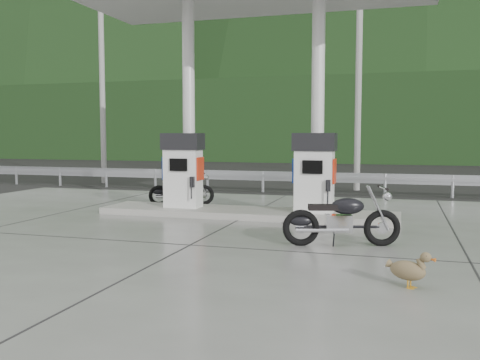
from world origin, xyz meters
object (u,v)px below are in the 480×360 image
(gas_pump_right, at_px, (314,173))
(gas_pump_left, at_px, (183,170))
(motorcycle_left, at_px, (181,191))
(duck, at_px, (408,271))
(motorcycle_right, at_px, (342,220))

(gas_pump_right, bearing_deg, gas_pump_left, 180.00)
(motorcycle_left, relative_size, duck, 2.92)
(motorcycle_left, distance_m, duck, 8.72)
(gas_pump_left, bearing_deg, motorcycle_left, 114.63)
(duck, bearing_deg, gas_pump_left, 160.32)
(motorcycle_left, height_order, duck, motorcycle_left)
(duck, bearing_deg, motorcycle_left, 156.72)
(gas_pump_left, bearing_deg, motorcycle_right, -34.12)
(gas_pump_right, relative_size, motorcycle_left, 1.09)
(gas_pump_right, xyz_separation_m, motorcycle_left, (-3.84, 1.40, -0.66))
(motorcycle_left, bearing_deg, gas_pump_right, -43.69)
(gas_pump_left, distance_m, motorcycle_right, 5.00)
(gas_pump_right, height_order, motorcycle_right, gas_pump_right)
(gas_pump_left, height_order, motorcycle_right, gas_pump_left)
(motorcycle_left, height_order, motorcycle_right, motorcycle_right)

